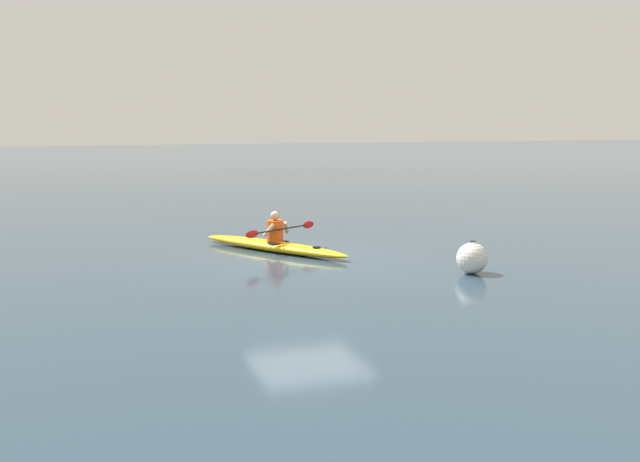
% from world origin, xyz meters
% --- Properties ---
extents(ground_plane, '(160.00, 160.00, 0.00)m').
position_xyz_m(ground_plane, '(0.00, 0.00, 0.00)').
color(ground_plane, '#283D4C').
extents(kayak, '(2.79, 4.03, 0.24)m').
position_xyz_m(kayak, '(0.51, -1.06, 0.12)').
color(kayak, '#EAB214').
rests_on(kayak, ground).
extents(kayaker, '(1.99, 1.26, 0.70)m').
position_xyz_m(kayaker, '(0.46, -0.99, 0.53)').
color(kayaker, '#E04C14').
rests_on(kayaker, kayak).
extents(mooring_buoy_channel_marker, '(0.62, 0.62, 0.66)m').
position_xyz_m(mooring_buoy_channel_marker, '(-2.55, 2.68, 0.31)').
color(mooring_buoy_channel_marker, silver).
rests_on(mooring_buoy_channel_marker, ground).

